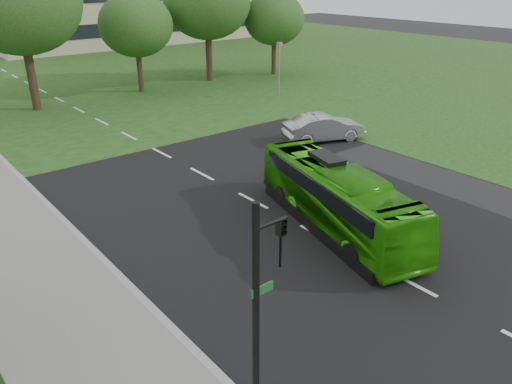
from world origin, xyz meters
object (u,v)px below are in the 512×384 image
Objects in this scene: bus at (337,198)px; camera_pole at (279,62)px; tree_park_c at (136,25)px; tree_park_e at (274,19)px; traffic_light at (262,301)px; tree_park_b at (18,1)px; sedan at (324,128)px; tree_park_d at (207,2)px.

camera_pole is (12.85, 17.85, 1.47)m from bus.
tree_park_e is at bearing -4.72° from tree_park_c.
bus is 9.77m from traffic_light.
tree_park_b is at bearing 76.10° from traffic_light.
tree_park_e is 1.78× the size of camera_pole.
bus is 22.05m from camera_pole.
traffic_light is at bearing -131.27° from tree_park_e.
bus is at bearing 157.05° from sedan.
bus is (3.26, -25.83, -6.09)m from tree_park_b.
tree_park_b is 8.87m from tree_park_c.
traffic_light reaches higher than camera_pole.
tree_park_e reaches higher than bus.
sedan is at bearing -123.11° from camera_pole.
tree_park_d is 1.86× the size of traffic_light.
bus is at bearing -126.57° from tree_park_e.
tree_park_e is (6.47, -1.40, -1.66)m from tree_park_d.
camera_pole is at bearing -128.47° from tree_park_e.
traffic_light reaches higher than bus.
tree_park_d is at bearing 88.17° from camera_pole.
tree_park_b is 1.45× the size of tree_park_e.
tree_park_e is 1.39× the size of traffic_light.
tree_park_d is 9.79m from camera_pole.
traffic_light is (-4.77, -31.06, -4.17)m from tree_park_b.
camera_pole is (16.11, -7.98, -4.62)m from tree_park_b.
tree_park_c is 1.04× the size of tree_park_e.
tree_park_b reaches higher than tree_park_c.
tree_park_d is 1.33× the size of tree_park_e.
sedan is at bearing -59.03° from tree_park_b.
tree_park_d is 20.40m from sedan.
bus is at bearing -114.76° from tree_park_d.
tree_park_c is 27.30m from bus.
tree_park_d is at bearing 80.41° from bus.
tree_park_b reaches higher than camera_pole.
tree_park_b is 1.40× the size of tree_park_c.
traffic_light is at bearing -112.87° from tree_park_c.
tree_park_d is 6.83m from tree_park_e.
tree_park_e reaches higher than traffic_light.
bus is at bearing 27.89° from traffic_light.
sedan is 11.49m from camera_pole.
sedan is at bearing -122.81° from tree_park_e.
tree_park_b reaches higher than sedan.
tree_park_b reaches higher than traffic_light.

